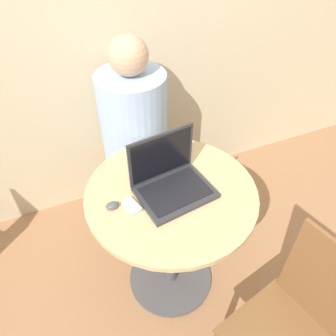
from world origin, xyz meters
TOP-DOWN VIEW (x-y plane):
  - ground_plane at (0.00, 0.00)m, footprint 12.00×12.00m
  - back_wall at (0.00, 0.89)m, footprint 7.00×0.05m
  - round_table at (0.00, 0.00)m, footprint 0.80×0.80m
  - laptop at (0.00, 0.02)m, footprint 0.36×0.29m
  - cell_phone at (-0.20, -0.02)m, footprint 0.07×0.10m
  - computer_mouse at (-0.28, 0.01)m, footprint 0.06×0.04m
  - chair_empty at (0.28, -0.64)m, footprint 0.48×0.48m
  - person_seated at (0.04, 0.69)m, footprint 0.46×0.64m

SIDE VIEW (x-z plane):
  - ground_plane at x=0.00m, z-range 0.00..0.00m
  - chair_empty at x=0.28m, z-range 0.01..0.92m
  - person_seated at x=0.04m, z-range -0.11..1.16m
  - round_table at x=0.00m, z-range 0.16..0.94m
  - cell_phone at x=-0.20m, z-range 0.78..0.79m
  - computer_mouse at x=-0.28m, z-range 0.78..0.80m
  - laptop at x=0.00m, z-range 0.70..0.96m
  - back_wall at x=0.00m, z-range 0.00..2.60m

